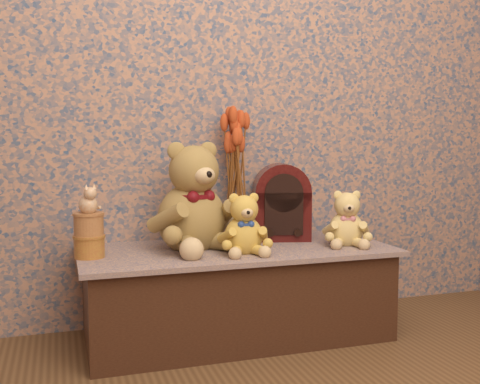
{
  "coord_description": "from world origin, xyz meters",
  "views": [
    {
      "loc": [
        -0.7,
        -1.01,
        0.84
      ],
      "look_at": [
        0.0,
        1.17,
        0.62
      ],
      "focal_mm": 42.25,
      "sensor_mm": 36.0,
      "label": 1
    }
  ],
  "objects_px": {
    "teddy_large": "(192,191)",
    "cat_figurine": "(88,198)",
    "teddy_medium": "(243,221)",
    "cathedral_radio": "(281,201)",
    "biscuit_tin_lower": "(89,247)",
    "ceramic_vase": "(236,221)",
    "teddy_small": "(346,216)"
  },
  "relations": [
    {
      "from": "teddy_large",
      "to": "cat_figurine",
      "type": "height_order",
      "value": "teddy_large"
    },
    {
      "from": "teddy_large",
      "to": "teddy_medium",
      "type": "height_order",
      "value": "teddy_large"
    },
    {
      "from": "cathedral_radio",
      "to": "biscuit_tin_lower",
      "type": "bearing_deg",
      "value": -155.52
    },
    {
      "from": "teddy_large",
      "to": "ceramic_vase",
      "type": "height_order",
      "value": "teddy_large"
    },
    {
      "from": "ceramic_vase",
      "to": "teddy_large",
      "type": "bearing_deg",
      "value": -153.8
    },
    {
      "from": "teddy_medium",
      "to": "teddy_small",
      "type": "bearing_deg",
      "value": 7.77
    },
    {
      "from": "cathedral_radio",
      "to": "cat_figurine",
      "type": "relative_size",
      "value": 2.97
    },
    {
      "from": "teddy_small",
      "to": "cat_figurine",
      "type": "distance_m",
      "value": 1.08
    },
    {
      "from": "teddy_large",
      "to": "ceramic_vase",
      "type": "distance_m",
      "value": 0.3
    },
    {
      "from": "teddy_large",
      "to": "biscuit_tin_lower",
      "type": "xyz_separation_m",
      "value": [
        -0.42,
        -0.06,
        -0.2
      ]
    },
    {
      "from": "teddy_small",
      "to": "biscuit_tin_lower",
      "type": "height_order",
      "value": "teddy_small"
    },
    {
      "from": "biscuit_tin_lower",
      "to": "cat_figurine",
      "type": "bearing_deg",
      "value": 0.0
    },
    {
      "from": "cathedral_radio",
      "to": "ceramic_vase",
      "type": "relative_size",
      "value": 1.93
    },
    {
      "from": "cat_figurine",
      "to": "teddy_large",
      "type": "bearing_deg",
      "value": -6.52
    },
    {
      "from": "teddy_large",
      "to": "teddy_medium",
      "type": "relative_size",
      "value": 1.84
    },
    {
      "from": "biscuit_tin_lower",
      "to": "cat_figurine",
      "type": "height_order",
      "value": "cat_figurine"
    },
    {
      "from": "teddy_small",
      "to": "ceramic_vase",
      "type": "xyz_separation_m",
      "value": [
        -0.42,
        0.24,
        -0.04
      ]
    },
    {
      "from": "teddy_medium",
      "to": "ceramic_vase",
      "type": "distance_m",
      "value": 0.28
    },
    {
      "from": "teddy_medium",
      "to": "teddy_small",
      "type": "relative_size",
      "value": 1.03
    },
    {
      "from": "teddy_small",
      "to": "ceramic_vase",
      "type": "distance_m",
      "value": 0.49
    },
    {
      "from": "biscuit_tin_lower",
      "to": "cat_figurine",
      "type": "xyz_separation_m",
      "value": [
        0.0,
        0.0,
        0.19
      ]
    },
    {
      "from": "teddy_medium",
      "to": "biscuit_tin_lower",
      "type": "height_order",
      "value": "teddy_medium"
    },
    {
      "from": "biscuit_tin_lower",
      "to": "cathedral_radio",
      "type": "bearing_deg",
      "value": 9.92
    },
    {
      "from": "cathedral_radio",
      "to": "biscuit_tin_lower",
      "type": "xyz_separation_m",
      "value": [
        -0.86,
        -0.15,
        -0.13
      ]
    },
    {
      "from": "cathedral_radio",
      "to": "biscuit_tin_lower",
      "type": "distance_m",
      "value": 0.88
    },
    {
      "from": "teddy_small",
      "to": "cathedral_radio",
      "type": "distance_m",
      "value": 0.31
    },
    {
      "from": "teddy_large",
      "to": "biscuit_tin_lower",
      "type": "distance_m",
      "value": 0.47
    },
    {
      "from": "teddy_large",
      "to": "cathedral_radio",
      "type": "bearing_deg",
      "value": -4.48
    },
    {
      "from": "cathedral_radio",
      "to": "biscuit_tin_lower",
      "type": "relative_size",
      "value": 2.97
    },
    {
      "from": "cat_figurine",
      "to": "teddy_medium",
      "type": "bearing_deg",
      "value": -24.24
    },
    {
      "from": "teddy_small",
      "to": "biscuit_tin_lower",
      "type": "distance_m",
      "value": 1.08
    },
    {
      "from": "teddy_small",
      "to": "cathedral_radio",
      "type": "height_order",
      "value": "cathedral_radio"
    }
  ]
}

